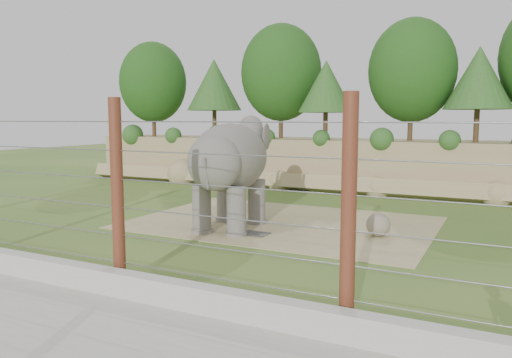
% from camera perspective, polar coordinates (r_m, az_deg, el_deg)
% --- Properties ---
extents(ground, '(90.00, 90.00, 0.00)m').
position_cam_1_polar(ground, '(14.87, -3.50, -6.96)').
color(ground, '#446725').
rests_on(ground, ground).
extents(back_embankment, '(30.00, 5.52, 8.77)m').
position_cam_1_polar(back_embankment, '(26.02, 11.93, 7.63)').
color(back_embankment, tan).
rests_on(back_embankment, ground).
extents(dirt_patch, '(10.00, 7.00, 0.02)m').
position_cam_1_polar(dirt_patch, '(17.26, 2.99, -4.98)').
color(dirt_patch, tan).
rests_on(dirt_patch, ground).
extents(drain_grate, '(1.00, 0.60, 0.03)m').
position_cam_1_polar(drain_grate, '(15.53, -0.41, -6.22)').
color(drain_grate, '#262628').
rests_on(drain_grate, dirt_patch).
extents(elephant, '(2.46, 4.63, 3.58)m').
position_cam_1_polar(elephant, '(16.11, -2.97, 0.58)').
color(elephant, '#67615D').
rests_on(elephant, ground).
extents(stone_ball, '(0.72, 0.72, 0.72)m').
position_cam_1_polar(stone_ball, '(15.57, 13.80, -5.08)').
color(stone_ball, gray).
rests_on(stone_ball, dirt_patch).
extents(retaining_wall, '(26.00, 0.35, 0.50)m').
position_cam_1_polar(retaining_wall, '(10.95, -17.06, -10.99)').
color(retaining_wall, '#B3B2A6').
rests_on(retaining_wall, ground).
extents(walkway, '(26.00, 4.00, 0.01)m').
position_cam_1_polar(walkway, '(9.78, -25.41, -15.08)').
color(walkway, '#B3B2A6').
rests_on(walkway, ground).
extents(barrier_fence, '(20.26, 0.26, 4.00)m').
position_cam_1_polar(barrier_fence, '(10.91, -15.56, -1.56)').
color(barrier_fence, maroon).
rests_on(barrier_fence, ground).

